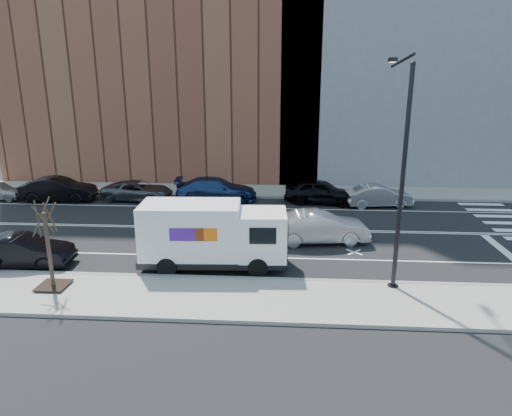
# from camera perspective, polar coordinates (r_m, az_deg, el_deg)

# --- Properties ---
(ground) EXTENTS (120.00, 120.00, 0.00)m
(ground) POSITION_cam_1_polar(r_m,az_deg,el_deg) (26.50, -1.78, -2.60)
(ground) COLOR black
(ground) RESTS_ON ground
(sidewalk_near) EXTENTS (44.00, 3.60, 0.15)m
(sidewalk_near) POSITION_cam_1_polar(r_m,az_deg,el_deg) (18.41, -4.45, -11.18)
(sidewalk_near) COLOR gray
(sidewalk_near) RESTS_ON ground
(sidewalk_far) EXTENTS (44.00, 3.60, 0.15)m
(sidewalk_far) POSITION_cam_1_polar(r_m,az_deg,el_deg) (34.90, -0.41, 2.15)
(sidewalk_far) COLOR gray
(sidewalk_far) RESTS_ON ground
(curb_near) EXTENTS (44.00, 0.25, 0.17)m
(curb_near) POSITION_cam_1_polar(r_m,az_deg,el_deg) (20.01, -3.72, -8.80)
(curb_near) COLOR gray
(curb_near) RESTS_ON ground
(curb_far) EXTENTS (44.00, 0.25, 0.17)m
(curb_far) POSITION_cam_1_polar(r_m,az_deg,el_deg) (33.16, -0.63, 1.42)
(curb_far) COLOR gray
(curb_far) RESTS_ON ground
(road_markings) EXTENTS (40.00, 8.60, 0.01)m
(road_markings) POSITION_cam_1_polar(r_m,az_deg,el_deg) (26.50, -1.78, -2.59)
(road_markings) COLOR white
(road_markings) RESTS_ON ground
(bldg_brick) EXTENTS (26.00, 10.00, 22.00)m
(bldg_brick) POSITION_cam_1_polar(r_m,az_deg,el_deg) (41.98, -11.33, 19.24)
(bldg_brick) COLOR brown
(bldg_brick) RESTS_ON ground
(bldg_concrete) EXTENTS (20.00, 10.00, 26.00)m
(bldg_concrete) POSITION_cam_1_polar(r_m,az_deg,el_deg) (41.92, 18.19, 21.54)
(bldg_concrete) COLOR slate
(bldg_concrete) RESTS_ON ground
(streetlight) EXTENTS (0.44, 4.02, 9.34)m
(streetlight) POSITION_cam_1_polar(r_m,az_deg,el_deg) (18.94, 17.61, 4.95)
(streetlight) COLOR black
(streetlight) RESTS_ON ground
(street_tree) EXTENTS (1.20, 1.20, 3.75)m
(street_tree) POSITION_cam_1_polar(r_m,az_deg,el_deg) (20.35, -24.38, -5.67)
(street_tree) COLOR black
(street_tree) RESTS_ON ground
(fedex_van) EXTENTS (6.79, 2.64, 3.05)m
(fedex_van) POSITION_cam_1_polar(r_m,az_deg,el_deg) (20.83, -5.49, -3.31)
(fedex_van) COLOR black
(fedex_van) RESTS_ON ground
(far_parked_b) EXTENTS (5.21, 2.15, 1.68)m
(far_parked_b) POSITION_cam_1_polar(r_m,az_deg,el_deg) (35.08, -23.43, 2.15)
(far_parked_b) COLOR black
(far_parked_b) RESTS_ON ground
(far_parked_c) EXTENTS (5.12, 2.65, 1.38)m
(far_parked_c) POSITION_cam_1_polar(r_m,az_deg,el_deg) (33.51, -14.56, 2.11)
(far_parked_c) COLOR #4B4F53
(far_parked_c) RESTS_ON ground
(far_parked_d) EXTENTS (5.85, 2.74, 1.65)m
(far_parked_d) POSITION_cam_1_polar(r_m,az_deg,el_deg) (32.37, -5.00, 2.34)
(far_parked_d) COLOR navy
(far_parked_d) RESTS_ON ground
(far_parked_e) EXTENTS (5.15, 2.65, 1.68)m
(far_parked_e) POSITION_cam_1_polar(r_m,az_deg,el_deg) (31.87, 8.08, 2.04)
(far_parked_e) COLOR black
(far_parked_e) RESTS_ON ground
(far_parked_f) EXTENTS (4.61, 2.12, 1.46)m
(far_parked_f) POSITION_cam_1_polar(r_m,az_deg,el_deg) (31.95, 15.08, 1.48)
(far_parked_f) COLOR #AEAEB3
(far_parked_f) RESTS_ON ground
(driving_sedan) EXTENTS (5.29, 2.46, 1.68)m
(driving_sedan) POSITION_cam_1_polar(r_m,az_deg,el_deg) (24.34, 8.01, -2.40)
(driving_sedan) COLOR #B8B7BC
(driving_sedan) RESTS_ON ground
(near_parked_rear_a) EXTENTS (4.71, 1.98, 1.51)m
(near_parked_rear_a) POSITION_cam_1_polar(r_m,az_deg,el_deg) (23.72, -27.25, -4.82)
(near_parked_rear_a) COLOR black
(near_parked_rear_a) RESTS_ON ground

